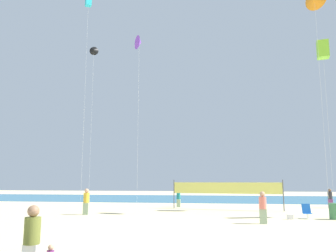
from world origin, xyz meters
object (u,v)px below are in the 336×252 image
at_px(beachgoer_mustard_shirt, 86,201).
at_px(beachgoer_teal_shirt, 179,198).
at_px(trash_barrel, 335,211).
at_px(kite_violet_delta, 139,43).
at_px(mother_figure, 32,238).
at_px(folding_beach_chair, 307,211).
at_px(beach_handbag, 290,217).
at_px(beachgoer_coral_shirt, 263,206).
at_px(beachgoer_charcoal_shirt, 330,198).
at_px(kite_lime_box, 323,50).
at_px(kite_black_delta, 94,51).
at_px(volleyball_net, 226,189).
at_px(kite_cyan_box, 88,3).

xyz_separation_m(beachgoer_mustard_shirt, beachgoer_teal_shirt, (5.45, 7.90, -0.14)).
height_order(trash_barrel, kite_violet_delta, kite_violet_delta).
xyz_separation_m(mother_figure, folding_beach_chair, (9.76, 14.92, -0.45)).
distance_m(beach_handbag, kite_violet_delta, 19.50).
distance_m(beachgoer_mustard_shirt, folding_beach_chair, 14.51).
relative_size(folding_beach_chair, kite_violet_delta, 0.06).
xyz_separation_m(beachgoer_coral_shirt, beachgoer_charcoal_shirt, (7.00, 12.31, -0.05)).
bearing_deg(beachgoer_charcoal_shirt, trash_barrel, -42.53).
bearing_deg(folding_beach_chair, beachgoer_charcoal_shirt, 25.17).
bearing_deg(trash_barrel, beachgoer_teal_shirt, 141.66).
relative_size(beachgoer_charcoal_shirt, kite_lime_box, 0.12).
bearing_deg(kite_black_delta, volleyball_net, -30.63).
xyz_separation_m(volleyball_net, beach_handbag, (3.76, -6.67, -1.50)).
bearing_deg(beachgoer_mustard_shirt, kite_lime_box, 160.60).
bearing_deg(beachgoer_coral_shirt, beachgoer_mustard_shirt, -65.22).
bearing_deg(beachgoer_charcoal_shirt, kite_cyan_box, -114.24).
bearing_deg(kite_lime_box, volleyball_net, 176.06).
height_order(mother_figure, kite_cyan_box, kite_cyan_box).
bearing_deg(beachgoer_mustard_shirt, beachgoer_charcoal_shirt, 169.91).
bearing_deg(beachgoer_coral_shirt, kite_black_delta, -95.45).
bearing_deg(trash_barrel, beachgoer_mustard_shirt, 178.23).
distance_m(beachgoer_coral_shirt, kite_cyan_box, 26.68).
bearing_deg(trash_barrel, beachgoer_charcoal_shirt, 75.38).
relative_size(mother_figure, kite_lime_box, 0.13).
distance_m(beachgoer_teal_shirt, kite_lime_box, 17.42).
bearing_deg(beachgoer_mustard_shirt, trash_barrel, 142.43).
relative_size(mother_figure, beach_handbag, 4.65).
height_order(mother_figure, kite_lime_box, kite_lime_box).
xyz_separation_m(trash_barrel, kite_violet_delta, (-13.88, 6.22, 14.20)).
distance_m(beachgoer_charcoal_shirt, kite_black_delta, 30.19).
bearing_deg(beachgoer_coral_shirt, folding_beach_chair, 177.68).
bearing_deg(beachgoer_coral_shirt, beachgoer_teal_shirt, -110.56).
relative_size(kite_violet_delta, kite_black_delta, 0.83).
distance_m(trash_barrel, kite_lime_box, 13.76).
bearing_deg(volleyball_net, kite_violet_delta, -179.58).
distance_m(trash_barrel, volleyball_net, 9.08).
bearing_deg(beachgoer_charcoal_shirt, beachgoer_teal_shirt, -113.45).
height_order(beach_handbag, kite_violet_delta, kite_violet_delta).
bearing_deg(kite_violet_delta, kite_cyan_box, 162.78).
bearing_deg(beach_handbag, kite_black_delta, 140.48).
bearing_deg(beachgoer_coral_shirt, kite_violet_delta, -93.14).
xyz_separation_m(beachgoer_coral_shirt, kite_black_delta, (-17.22, 18.23, 16.96)).
bearing_deg(kite_violet_delta, beach_handbag, -30.60).
height_order(folding_beach_chair, kite_black_delta, kite_black_delta).
xyz_separation_m(folding_beach_chair, kite_cyan_box, (-18.06, 7.76, 19.58)).
xyz_separation_m(mother_figure, beachgoer_charcoal_shirt, (13.79, 24.09, -0.04)).
xyz_separation_m(beachgoer_coral_shirt, kite_lime_box, (6.20, 8.61, 11.96)).
height_order(mother_figure, kite_black_delta, kite_black_delta).
relative_size(beach_handbag, kite_lime_box, 0.03).
height_order(folding_beach_chair, kite_violet_delta, kite_violet_delta).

